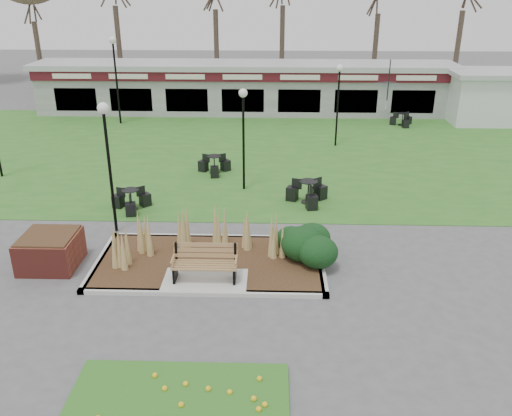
{
  "coord_description": "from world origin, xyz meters",
  "views": [
    {
      "loc": [
        1.73,
        -12.14,
        7.42
      ],
      "look_at": [
        1.28,
        2.0,
        1.4
      ],
      "focal_mm": 38.0,
      "sensor_mm": 36.0,
      "label": 1
    }
  ],
  "objects_px": {
    "lamp_post_mid_right": "(243,117)",
    "patio_umbrella": "(387,96)",
    "service_hut": "(488,96)",
    "lamp_post_far_left": "(115,61)",
    "bistro_set_b": "(214,167)",
    "park_bench": "(205,262)",
    "lamp_post_near_left": "(107,140)",
    "bistro_set_c": "(308,195)",
    "car_black": "(102,79)",
    "food_pavilion": "(244,87)",
    "bistro_set_d": "(402,121)",
    "lamp_post_far_right": "(339,87)",
    "bistro_set_a": "(131,203)",
    "brick_planter": "(50,250)",
    "car_silver": "(83,79)"
  },
  "relations": [
    {
      "from": "brick_planter",
      "to": "service_hut",
      "type": "xyz_separation_m",
      "value": [
        17.9,
        17.0,
        0.97
      ]
    },
    {
      "from": "lamp_post_far_left",
      "to": "lamp_post_far_right",
      "type": "bearing_deg",
      "value": -19.11
    },
    {
      "from": "bistro_set_b",
      "to": "patio_umbrella",
      "type": "xyz_separation_m",
      "value": [
        8.65,
        8.97,
        1.19
      ]
    },
    {
      "from": "lamp_post_near_left",
      "to": "car_silver",
      "type": "bearing_deg",
      "value": 110.41
    },
    {
      "from": "lamp_post_far_right",
      "to": "bistro_set_c",
      "type": "distance_m",
      "value": 7.84
    },
    {
      "from": "lamp_post_far_left",
      "to": "bistro_set_b",
      "type": "xyz_separation_m",
      "value": [
        6.04,
        -8.09,
        -3.11
      ]
    },
    {
      "from": "bistro_set_a",
      "to": "bistro_set_c",
      "type": "xyz_separation_m",
      "value": [
        6.15,
        0.81,
        0.03
      ]
    },
    {
      "from": "lamp_post_far_left",
      "to": "bistro_set_c",
      "type": "xyz_separation_m",
      "value": [
        9.71,
        -11.19,
        -3.08
      ]
    },
    {
      "from": "lamp_post_near_left",
      "to": "patio_umbrella",
      "type": "xyz_separation_m",
      "value": [
        11.21,
        14.6,
        -1.54
      ]
    },
    {
      "from": "lamp_post_far_right",
      "to": "bistro_set_b",
      "type": "bearing_deg",
      "value": -142.49
    },
    {
      "from": "service_hut",
      "to": "bistro_set_c",
      "type": "relative_size",
      "value": 2.88
    },
    {
      "from": "bistro_set_a",
      "to": "bistro_set_d",
      "type": "distance_m",
      "value": 16.89
    },
    {
      "from": "lamp_post_mid_right",
      "to": "car_silver",
      "type": "height_order",
      "value": "lamp_post_mid_right"
    },
    {
      "from": "lamp_post_mid_right",
      "to": "patio_umbrella",
      "type": "relative_size",
      "value": 1.62
    },
    {
      "from": "service_hut",
      "to": "lamp_post_far_right",
      "type": "distance_m",
      "value": 10.16
    },
    {
      "from": "food_pavilion",
      "to": "car_black",
      "type": "height_order",
      "value": "food_pavilion"
    },
    {
      "from": "food_pavilion",
      "to": "bistro_set_b",
      "type": "height_order",
      "value": "food_pavilion"
    },
    {
      "from": "lamp_post_mid_right",
      "to": "bistro_set_d",
      "type": "xyz_separation_m",
      "value": [
        8.1,
        9.89,
        -2.54
      ]
    },
    {
      "from": "brick_planter",
      "to": "lamp_post_mid_right",
      "type": "xyz_separation_m",
      "value": [
        5.05,
        6.11,
        2.31
      ]
    },
    {
      "from": "park_bench",
      "to": "lamp_post_far_left",
      "type": "bearing_deg",
      "value": 111.79
    },
    {
      "from": "food_pavilion",
      "to": "lamp_post_mid_right",
      "type": "bearing_deg",
      "value": -87.09
    },
    {
      "from": "lamp_post_far_right",
      "to": "patio_umbrella",
      "type": "relative_size",
      "value": 1.62
    },
    {
      "from": "patio_umbrella",
      "to": "bistro_set_a",
      "type": "bearing_deg",
      "value": -130.85
    },
    {
      "from": "food_pavilion",
      "to": "bistro_set_d",
      "type": "relative_size",
      "value": 19.5
    },
    {
      "from": "lamp_post_near_left",
      "to": "lamp_post_far_right",
      "type": "distance_m",
      "value": 12.59
    },
    {
      "from": "park_bench",
      "to": "bistro_set_d",
      "type": "xyz_separation_m",
      "value": [
        8.75,
        16.75,
        -0.34
      ]
    },
    {
      "from": "park_bench",
      "to": "lamp_post_near_left",
      "type": "height_order",
      "value": "lamp_post_near_left"
    },
    {
      "from": "lamp_post_mid_right",
      "to": "patio_umbrella",
      "type": "bearing_deg",
      "value": 55.68
    },
    {
      "from": "park_bench",
      "to": "bistro_set_c",
      "type": "height_order",
      "value": "park_bench"
    },
    {
      "from": "lamp_post_mid_right",
      "to": "lamp_post_far_right",
      "type": "bearing_deg",
      "value": 55.45
    },
    {
      "from": "service_hut",
      "to": "bistro_set_d",
      "type": "distance_m",
      "value": 5.0
    },
    {
      "from": "lamp_post_near_left",
      "to": "bistro_set_d",
      "type": "bearing_deg",
      "value": 48.93
    },
    {
      "from": "lamp_post_near_left",
      "to": "lamp_post_mid_right",
      "type": "height_order",
      "value": "lamp_post_near_left"
    },
    {
      "from": "food_pavilion",
      "to": "car_black",
      "type": "xyz_separation_m",
      "value": [
        -10.66,
        7.04,
        -0.77
      ]
    },
    {
      "from": "lamp_post_near_left",
      "to": "bistro_set_c",
      "type": "height_order",
      "value": "lamp_post_near_left"
    },
    {
      "from": "lamp_post_far_left",
      "to": "bistro_set_c",
      "type": "height_order",
      "value": "lamp_post_far_left"
    },
    {
      "from": "patio_umbrella",
      "to": "service_hut",
      "type": "bearing_deg",
      "value": 1.3
    },
    {
      "from": "food_pavilion",
      "to": "bistro_set_c",
      "type": "relative_size",
      "value": 16.12
    },
    {
      "from": "service_hut",
      "to": "car_black",
      "type": "distance_m",
      "value": 25.79
    },
    {
      "from": "car_black",
      "to": "food_pavilion",
      "type": "bearing_deg",
      "value": -106.44
    },
    {
      "from": "service_hut",
      "to": "bistro_set_d",
      "type": "xyz_separation_m",
      "value": [
        -4.75,
        -1.0,
        -1.2
      ]
    },
    {
      "from": "brick_planter",
      "to": "lamp_post_far_left",
      "type": "bearing_deg",
      "value": 98.17
    },
    {
      "from": "food_pavilion",
      "to": "bistro_set_d",
      "type": "height_order",
      "value": "food_pavilion"
    },
    {
      "from": "bistro_set_b",
      "to": "bistro_set_c",
      "type": "bearing_deg",
      "value": -40.16
    },
    {
      "from": "service_hut",
      "to": "car_black",
      "type": "height_order",
      "value": "service_hut"
    },
    {
      "from": "lamp_post_mid_right",
      "to": "lamp_post_near_left",
      "type": "bearing_deg",
      "value": -135.19
    },
    {
      "from": "bistro_set_c",
      "to": "lamp_post_far_right",
      "type": "bearing_deg",
      "value": 76.59
    },
    {
      "from": "patio_umbrella",
      "to": "car_silver",
      "type": "height_order",
      "value": "patio_umbrella"
    },
    {
      "from": "bistro_set_c",
      "to": "car_silver",
      "type": "height_order",
      "value": "car_silver"
    },
    {
      "from": "service_hut",
      "to": "bistro_set_b",
      "type": "height_order",
      "value": "service_hut"
    }
  ]
}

